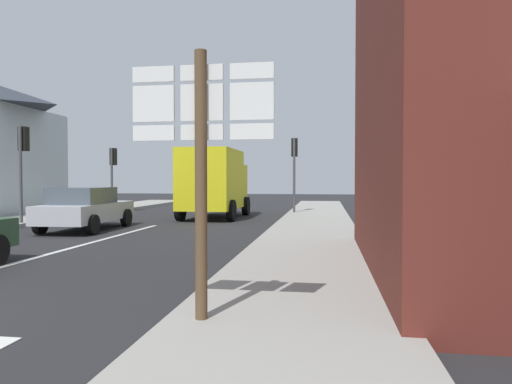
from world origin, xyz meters
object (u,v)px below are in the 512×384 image
route_sign_post (201,156)px  traffic_light_far_left (113,165)px  traffic_light_near_left (23,153)px  delivery_truck (214,181)px  traffic_light_far_right (294,158)px  sedan_far (86,208)px

route_sign_post → traffic_light_far_left: size_ratio=0.94×
traffic_light_far_left → traffic_light_near_left: 7.29m
delivery_truck → route_sign_post: (3.57, -14.98, 0.35)m
traffic_light_far_left → traffic_light_far_right: bearing=-1.7°
route_sign_post → traffic_light_far_right: traffic_light_far_right is taller
delivery_truck → traffic_light_far_left: size_ratio=1.47×
traffic_light_far_left → traffic_light_far_right: 9.64m
sedan_far → delivery_truck: size_ratio=0.85×
delivery_truck → traffic_light_near_left: traffic_light_near_left is taller
route_sign_post → traffic_light_far_right: bearing=90.4°
sedan_far → traffic_light_far_right: traffic_light_far_right is taller
traffic_light_far_left → traffic_light_near_left: size_ratio=0.92×
sedan_far → traffic_light_far_right: bearing=50.1°
sedan_far → traffic_light_near_left: size_ratio=1.15×
route_sign_post → traffic_light_far_left: 20.28m
delivery_truck → route_sign_post: bearing=-76.6°
delivery_truck → traffic_light_near_left: (-6.20, -4.50, 1.09)m
route_sign_post → sedan_far: bearing=125.3°
delivery_truck → route_sign_post: size_ratio=1.57×
delivery_truck → traffic_light_far_right: size_ratio=1.33×
traffic_light_far_right → route_sign_post: bearing=-89.6°
traffic_light_far_left → traffic_light_far_right: traffic_light_far_right is taller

